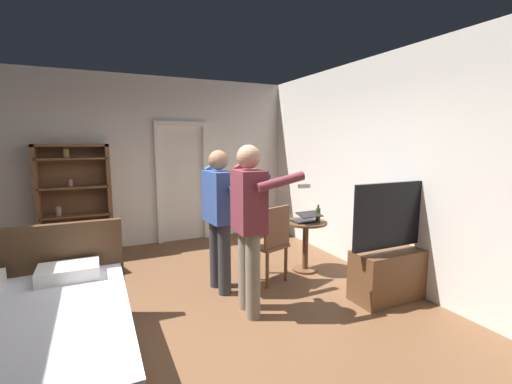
{
  "coord_description": "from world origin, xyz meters",
  "views": [
    {
      "loc": [
        -0.88,
        -3.08,
        1.79
      ],
      "look_at": [
        0.77,
        0.45,
        1.21
      ],
      "focal_mm": 24.21,
      "sensor_mm": 36.0,
      "label": 1
    }
  ],
  "objects": [
    {
      "name": "ground_plane",
      "position": [
        0.0,
        0.0,
        0.0
      ],
      "size": [
        6.68,
        6.68,
        0.0
      ],
      "primitive_type": "plane",
      "color": "brown"
    },
    {
      "name": "wall_back",
      "position": [
        0.0,
        3.1,
        1.44
      ],
      "size": [
        5.14,
        0.12,
        2.87
      ],
      "primitive_type": "cube",
      "color": "silver",
      "rests_on": "ground_plane"
    },
    {
      "name": "wall_right",
      "position": [
        2.51,
        0.0,
        1.44
      ],
      "size": [
        0.12,
        6.31,
        2.87
      ],
      "primitive_type": "cube",
      "color": "silver",
      "rests_on": "ground_plane"
    },
    {
      "name": "doorway_frame",
      "position": [
        0.52,
        3.02,
        1.22
      ],
      "size": [
        0.93,
        0.08,
        2.13
      ],
      "color": "white",
      "rests_on": "ground_plane"
    },
    {
      "name": "bed",
      "position": [
        -1.53,
        -0.32,
        0.3
      ],
      "size": [
        1.69,
        2.01,
        1.02
      ],
      "color": "#4C331E",
      "rests_on": "ground_plane"
    },
    {
      "name": "bookshelf",
      "position": [
        -1.19,
        2.87,
        0.95
      ],
      "size": [
        1.04,
        0.32,
        1.75
      ],
      "color": "brown",
      "rests_on": "ground_plane"
    },
    {
      "name": "tv_flatscreen",
      "position": [
        2.15,
        -0.33,
        0.41
      ],
      "size": [
        1.25,
        0.4,
        1.34
      ],
      "color": "brown",
      "rests_on": "ground_plane"
    },
    {
      "name": "side_table",
      "position": [
        1.69,
        0.8,
        0.47
      ],
      "size": [
        0.58,
        0.58,
        0.7
      ],
      "color": "brown",
      "rests_on": "ground_plane"
    },
    {
      "name": "laptop",
      "position": [
        1.66,
        0.76,
        0.75
      ],
      "size": [
        0.33,
        0.33,
        0.15
      ],
      "color": "black",
      "rests_on": "side_table"
    },
    {
      "name": "bottle_on_table",
      "position": [
        1.83,
        0.72,
        0.8
      ],
      "size": [
        0.06,
        0.06,
        0.23
      ],
      "color": "#3A4E19",
      "rests_on": "side_table"
    },
    {
      "name": "wooden_chair",
      "position": [
        1.08,
        0.65,
        0.54
      ],
      "size": [
        0.53,
        0.53,
        0.99
      ],
      "color": "brown",
      "rests_on": "ground_plane"
    },
    {
      "name": "person_blue_shirt",
      "position": [
        0.51,
        0.04,
        1.02
      ],
      "size": [
        0.67,
        0.59,
        1.75
      ],
      "color": "gray",
      "rests_on": "ground_plane"
    },
    {
      "name": "person_striped_shirt",
      "position": [
        0.42,
        0.7,
        0.98
      ],
      "size": [
        0.77,
        0.61,
        1.68
      ],
      "color": "#333338",
      "rests_on": "ground_plane"
    },
    {
      "name": "suitcase_dark",
      "position": [
        -0.99,
        1.89,
        0.15
      ],
      "size": [
        0.64,
        0.52,
        0.31
      ],
      "primitive_type": "cube",
      "rotation": [
        0.0,
        0.0,
        0.29
      ],
      "color": "black",
      "rests_on": "ground_plane"
    },
    {
      "name": "suitcase_small",
      "position": [
        -1.09,
        2.03,
        0.22
      ],
      "size": [
        0.55,
        0.46,
        0.43
      ],
      "primitive_type": "cube",
      "rotation": [
        0.0,
        0.0,
        0.29
      ],
      "color": "black",
      "rests_on": "ground_plane"
    }
  ]
}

